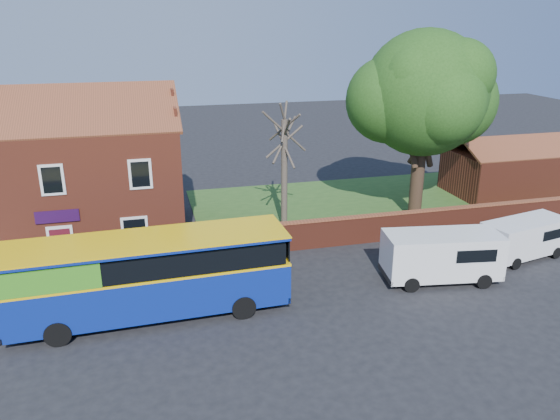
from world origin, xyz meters
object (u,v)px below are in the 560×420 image
object	(u,v)px
bus	(141,274)
van_near	(442,255)
van_far	(525,237)
large_tree	(424,97)

from	to	relation	value
bus	van_near	world-z (taller)	bus
van_far	large_tree	world-z (taller)	large_tree
van_near	van_far	world-z (taller)	van_near
bus	van_near	size ratio (longest dim) A/B	2.02
bus	large_tree	xyz separation A→B (m)	(16.72, 8.44, 5.44)
van_far	large_tree	bearing A→B (deg)	96.05
bus	large_tree	distance (m)	19.51
bus	large_tree	bearing A→B (deg)	25.00
bus	van_near	xyz separation A→B (m)	(13.61, -0.10, -0.62)
bus	van_far	bearing A→B (deg)	1.84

